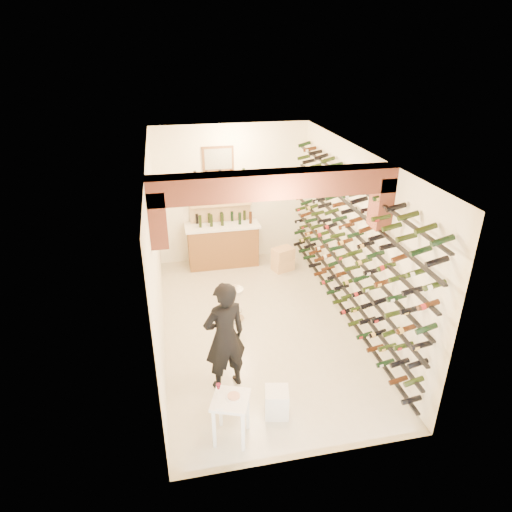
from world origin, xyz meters
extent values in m
plane|color=beige|center=(0.00, 0.00, 0.00)|extent=(6.00, 6.00, 0.00)
cube|color=white|center=(0.00, 3.00, 1.60)|extent=(3.50, 0.02, 3.20)
cube|color=white|center=(0.00, -3.00, 1.60)|extent=(3.50, 0.02, 3.20)
cube|color=white|center=(-1.75, 0.00, 1.60)|extent=(0.02, 6.00, 3.20)
cube|color=white|center=(1.75, 0.00, 1.60)|extent=(0.02, 6.00, 3.20)
cube|color=#975E35|center=(0.00, 0.00, 3.20)|extent=(3.50, 6.00, 0.02)
cube|color=#A04D38|center=(0.00, -1.00, 3.02)|extent=(3.50, 0.35, 0.36)
cube|color=#A04D38|center=(-1.63, -1.00, 2.65)|extent=(0.24, 0.35, 0.80)
cube|color=#A04D38|center=(1.63, -1.00, 2.65)|extent=(0.24, 0.35, 0.80)
cube|color=black|center=(1.59, 0.00, 0.25)|extent=(0.06, 5.70, 0.03)
cube|color=black|center=(1.59, 0.00, 0.65)|extent=(0.06, 5.70, 0.03)
cube|color=black|center=(1.59, 0.00, 1.05)|extent=(0.06, 5.70, 0.03)
cube|color=black|center=(1.59, 0.00, 1.45)|extent=(0.06, 5.70, 0.03)
cube|color=black|center=(1.59, 0.00, 1.85)|extent=(0.06, 5.70, 0.03)
cube|color=black|center=(1.59, 0.00, 2.25)|extent=(0.06, 5.70, 0.03)
cube|color=black|center=(1.59, 0.00, 2.65)|extent=(0.06, 5.70, 0.03)
cube|color=brown|center=(-0.30, 2.65, 0.48)|extent=(1.60, 0.55, 0.96)
cube|color=white|center=(-0.30, 2.65, 0.98)|extent=(1.70, 0.62, 0.05)
cube|color=tan|center=(-0.30, 2.92, 1.00)|extent=(1.40, 0.10, 2.00)
cube|color=tan|center=(-0.30, 2.82, 0.45)|extent=(1.40, 0.28, 0.04)
cube|color=tan|center=(-0.30, 2.82, 0.95)|extent=(1.40, 0.28, 0.04)
cube|color=tan|center=(-0.30, 2.82, 1.45)|extent=(1.40, 0.28, 0.04)
cube|color=tan|center=(-0.30, 2.82, 1.95)|extent=(1.40, 0.28, 0.04)
cube|color=brown|center=(-0.30, 2.97, 2.45)|extent=(0.70, 0.04, 0.55)
cube|color=#99998C|center=(-0.30, 2.94, 2.45)|extent=(0.60, 0.01, 0.45)
cube|color=white|center=(-0.91, -2.48, 0.65)|extent=(0.60, 0.60, 0.04)
cube|color=white|center=(-1.15, -2.59, 0.31)|extent=(0.04, 0.04, 0.63)
cube|color=white|center=(-0.80, -2.72, 0.31)|extent=(0.04, 0.04, 0.63)
cube|color=white|center=(-1.02, -2.24, 0.31)|extent=(0.04, 0.04, 0.63)
cube|color=white|center=(-0.67, -2.37, 0.31)|extent=(0.04, 0.04, 0.63)
cylinder|color=white|center=(-0.87, -2.46, 0.68)|extent=(0.21, 0.21, 0.01)
cylinder|color=#BF7266|center=(-0.87, -2.46, 0.70)|extent=(0.16, 0.16, 0.02)
cube|color=white|center=(-1.07, -2.58, 0.68)|extent=(0.11, 0.11, 0.01)
cylinder|color=white|center=(-1.05, -2.34, 0.68)|extent=(0.06, 0.06, 0.00)
cylinder|color=white|center=(-1.05, -2.34, 0.72)|extent=(0.01, 0.01, 0.08)
cone|color=#560718|center=(-1.05, -2.34, 0.78)|extent=(0.07, 0.07, 0.07)
cube|color=white|center=(-0.22, -2.19, 0.21)|extent=(0.39, 0.39, 0.41)
imported|color=black|center=(-0.83, -1.46, 0.90)|extent=(0.75, 0.60, 1.80)
cylinder|color=silver|center=(-0.41, 0.28, 0.01)|extent=(0.35, 0.35, 0.03)
cylinder|color=silver|center=(-0.41, 0.28, 0.32)|extent=(0.07, 0.07, 0.61)
cylinder|color=silver|center=(-0.41, 0.28, 0.65)|extent=(0.33, 0.33, 0.06)
torus|color=silver|center=(-0.41, 0.28, 0.19)|extent=(0.27, 0.27, 0.02)
cube|color=#DCB079|center=(1.01, 2.09, 0.14)|extent=(0.54, 0.45, 0.28)
cube|color=#DCB079|center=(1.01, 2.09, 0.41)|extent=(0.55, 0.47, 0.27)
camera|label=1|loc=(-1.48, -6.81, 4.81)|focal=31.41mm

